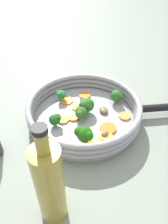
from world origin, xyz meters
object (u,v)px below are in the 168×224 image
at_px(mushroom_piece_1, 84,101).
at_px(oil_bottle, 50,185).
at_px(carrot_slice_2, 88,147).
at_px(carrot_slice_6, 85,95).
at_px(carrot_slice_7, 74,118).
at_px(carrot_slice_4, 76,107).
at_px(carrot_slice_9, 66,101).
at_px(carrot_slice_8, 125,116).
at_px(broccoli_floret_5, 87,105).
at_px(carrot_slice_1, 63,119).
at_px(mushroom_piece_2, 103,109).
at_px(carrot_slice_5, 108,128).
at_px(broccoli_floret_0, 84,134).
at_px(skillet, 84,118).
at_px(broccoli_floret_1, 81,113).
at_px(broccoli_floret_4, 61,95).
at_px(broccoli_floret_3, 116,96).
at_px(carrot_slice_0, 103,144).
at_px(mushroom_piece_0, 105,134).
at_px(carrot_slice_3, 106,136).
at_px(broccoli_floret_2, 55,119).

distance_m(mushroom_piece_1, oil_bottle, 0.35).
relative_size(carrot_slice_2, carrot_slice_6, 1.24).
xyz_separation_m(carrot_slice_7, mushroom_piece_1, (-0.05, -0.07, 0.00)).
bearing_deg(carrot_slice_4, carrot_slice_9, -63.80).
height_order(carrot_slice_8, broccoli_floret_5, broccoli_floret_5).
distance_m(carrot_slice_6, broccoli_floret_5, 0.09).
relative_size(carrot_slice_1, carrot_slice_2, 0.75).
bearing_deg(carrot_slice_1, carrot_slice_8, 166.76).
bearing_deg(mushroom_piece_2, carrot_slice_5, 78.21).
distance_m(broccoli_floret_0, mushroom_piece_1, 0.17).
height_order(skillet, oil_bottle, oil_bottle).
xyz_separation_m(broccoli_floret_1, oil_bottle, (0.13, 0.23, 0.06)).
distance_m(skillet, broccoli_floret_4, 0.11).
bearing_deg(broccoli_floret_3, mushroom_piece_2, 28.50).
xyz_separation_m(carrot_slice_0, carrot_slice_8, (-0.10, -0.08, 0.00)).
bearing_deg(carrot_slice_0, broccoli_floret_5, -89.92).
bearing_deg(broccoli_floret_5, carrot_slice_6, -103.79).
bearing_deg(mushroom_piece_0, carrot_slice_7, -56.04).
distance_m(carrot_slice_8, oil_bottle, 0.33).
bearing_deg(carrot_slice_3, carrot_slice_6, -91.08).
xyz_separation_m(carrot_slice_4, carrot_slice_9, (0.02, -0.04, -0.00)).
height_order(carrot_slice_4, broccoli_floret_4, broccoli_floret_4).
relative_size(carrot_slice_2, broccoli_floret_4, 1.30).
xyz_separation_m(skillet, carrot_slice_0, (-0.01, 0.12, 0.01)).
relative_size(carrot_slice_3, broccoli_floret_3, 0.88).
relative_size(broccoli_floret_0, broccoli_floret_3, 1.22).
bearing_deg(broccoli_floret_5, carrot_slice_7, 16.38).
distance_m(carrot_slice_4, carrot_slice_8, 0.15).
bearing_deg(carrot_slice_3, carrot_slice_0, 54.21).
relative_size(broccoli_floret_1, broccoli_floret_4, 1.15).
bearing_deg(carrot_slice_9, mushroom_piece_2, 138.98).
distance_m(skillet, carrot_slice_2, 0.12).
distance_m(carrot_slice_3, broccoli_floret_3, 0.16).
bearing_deg(broccoli_floret_0, mushroom_piece_1, -107.08).
distance_m(carrot_slice_3, carrot_slice_4, 0.15).
xyz_separation_m(carrot_slice_8, broccoli_floret_3, (-0.00, -0.07, 0.02)).
bearing_deg(broccoli_floret_1, mushroom_piece_1, -112.91).
relative_size(carrot_slice_6, oil_bottle, 0.16).
height_order(carrot_slice_1, broccoli_floret_5, broccoli_floret_5).
bearing_deg(skillet, carrot_slice_4, -75.29).
bearing_deg(skillet, broccoli_floret_2, 9.04).
relative_size(carrot_slice_6, broccoli_floret_5, 0.77).
xyz_separation_m(carrot_slice_1, carrot_slice_9, (-0.03, -0.08, -0.00)).
height_order(carrot_slice_9, broccoli_floret_3, broccoli_floret_3).
relative_size(carrot_slice_6, carrot_slice_8, 1.12).
bearing_deg(carrot_slice_2, broccoli_floret_4, -85.09).
height_order(carrot_slice_2, carrot_slice_5, carrot_slice_5).
bearing_deg(mushroom_piece_2, broccoli_floret_3, -151.50).
bearing_deg(broccoli_floret_3, carrot_slice_1, 10.09).
relative_size(carrot_slice_1, carrot_slice_8, 1.04).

